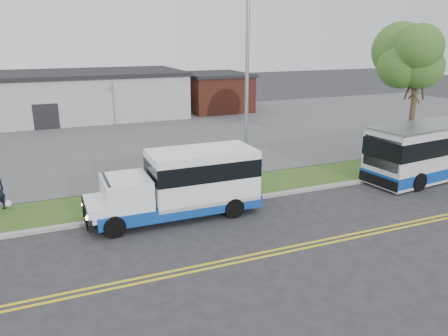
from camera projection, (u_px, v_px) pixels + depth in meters
name	position (u px, v px, depth m)	size (l,w,h in m)	color
ground	(211.00, 216.00, 18.92)	(140.00, 140.00, 0.00)	#28282B
lane_line_north	(249.00, 255.00, 15.52)	(70.00, 0.12, 0.01)	yellow
lane_line_south	(253.00, 259.00, 15.25)	(70.00, 0.12, 0.01)	yellow
curb	(202.00, 206.00, 19.87)	(80.00, 0.30, 0.15)	#9E9B93
verge	(189.00, 194.00, 21.47)	(80.00, 3.30, 0.10)	#324C19
parking_lot	(132.00, 136.00, 33.92)	(80.00, 25.00, 0.10)	#4C4C4F
commercial_building	(43.00, 97.00, 39.91)	(25.40, 10.40, 4.35)	#9E9E99
brick_wing	(215.00, 92.00, 45.19)	(6.30, 7.30, 3.90)	brown
tree_east	(419.00, 59.00, 24.95)	(5.20, 5.20, 8.33)	#3E3022
streetlight_near	(248.00, 85.00, 20.92)	(0.35, 1.53, 9.50)	gray
shuttle_bus	(186.00, 181.00, 18.69)	(7.40, 2.52, 2.83)	#0E3B98
transit_bus	(448.00, 147.00, 24.36)	(11.09, 3.71, 3.02)	silver
grocery_bag_right	(8.00, 204.00, 19.59)	(0.32, 0.32, 0.32)	white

